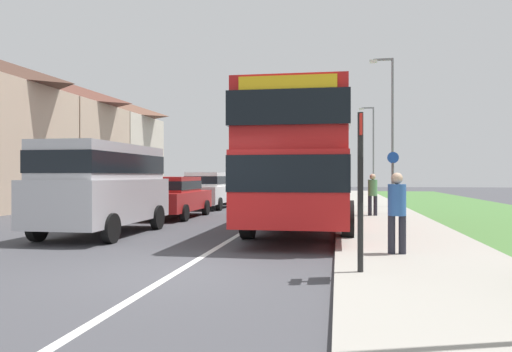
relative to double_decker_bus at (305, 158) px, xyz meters
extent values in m
plane|color=#424247|center=(-1.64, -7.36, -2.14)|extent=(120.00, 120.00, 0.00)
cube|color=silver|center=(-1.64, 0.64, -2.14)|extent=(0.14, 60.00, 0.01)
cube|color=#9E998E|center=(2.56, -1.36, -2.08)|extent=(3.20, 68.00, 0.12)
cube|color=red|center=(0.00, 0.00, -0.82)|extent=(2.50, 10.85, 1.65)
cube|color=red|center=(0.00, 0.00, 0.78)|extent=(2.45, 10.63, 1.55)
cube|color=black|center=(0.00, 0.00, -0.49)|extent=(2.52, 10.90, 0.76)
cube|color=black|center=(0.00, 0.00, 0.86)|extent=(2.52, 10.90, 0.72)
cube|color=gold|center=(0.00, -5.37, 1.28)|extent=(2.00, 0.08, 0.44)
cylinder|color=black|center=(-1.25, 3.36, -1.64)|extent=(0.30, 1.00, 1.00)
cylinder|color=black|center=(1.25, 3.36, -1.64)|extent=(0.30, 1.00, 1.00)
cylinder|color=black|center=(-1.25, -2.98, -1.64)|extent=(0.30, 1.00, 1.00)
cylinder|color=black|center=(1.25, -2.98, -1.64)|extent=(0.30, 1.00, 1.00)
cube|color=#B7B7BC|center=(-5.26, -2.85, -1.21)|extent=(1.95, 4.91, 1.15)
cube|color=#B7B7BC|center=(-5.26, -2.85, -0.16)|extent=(1.72, 4.52, 0.94)
cube|color=black|center=(-5.26, -2.85, -0.21)|extent=(1.76, 4.56, 0.53)
cylinder|color=black|center=(-6.22, -1.33, -1.78)|extent=(0.20, 0.72, 0.72)
cylinder|color=black|center=(-4.31, -1.33, -1.78)|extent=(0.20, 0.72, 0.72)
cylinder|color=black|center=(-6.22, -4.37, -1.78)|extent=(0.20, 0.72, 0.72)
cylinder|color=black|center=(-4.31, -4.37, -1.78)|extent=(0.20, 0.72, 0.72)
cube|color=#B21E1E|center=(-5.15, 2.60, -1.50)|extent=(1.78, 4.54, 0.69)
cube|color=#B21E1E|center=(-5.15, 2.37, -0.87)|extent=(1.57, 2.50, 0.57)
cube|color=black|center=(-5.15, 2.37, -0.90)|extent=(1.60, 2.52, 0.32)
cylinder|color=black|center=(-6.02, 4.01, -1.84)|extent=(0.20, 0.60, 0.60)
cylinder|color=black|center=(-4.27, 4.01, -1.84)|extent=(0.20, 0.60, 0.60)
cylinder|color=black|center=(-6.02, 1.19, -1.84)|extent=(0.20, 0.60, 0.60)
cylinder|color=black|center=(-4.27, 1.19, -1.84)|extent=(0.20, 0.60, 0.60)
cube|color=silver|center=(-5.18, 7.70, -1.45)|extent=(1.76, 4.09, 0.79)
cube|color=silver|center=(-5.18, 7.49, -0.72)|extent=(1.55, 2.25, 0.65)
cube|color=black|center=(-5.18, 7.49, -0.76)|extent=(1.59, 2.27, 0.36)
cylinder|color=black|center=(-6.04, 8.97, -1.84)|extent=(0.20, 0.60, 0.60)
cylinder|color=black|center=(-4.31, 8.97, -1.84)|extent=(0.20, 0.60, 0.60)
cylinder|color=black|center=(-6.04, 6.43, -1.84)|extent=(0.20, 0.60, 0.60)
cylinder|color=black|center=(-4.31, 6.43, -1.84)|extent=(0.20, 0.60, 0.60)
cube|color=slate|center=(-5.18, 12.33, -1.46)|extent=(1.78, 3.91, 0.76)
cube|color=slate|center=(-5.18, 12.13, -0.77)|extent=(1.57, 2.15, 0.62)
cube|color=black|center=(-5.18, 12.13, -0.80)|extent=(1.60, 2.17, 0.35)
cylinder|color=black|center=(-6.06, 13.54, -1.84)|extent=(0.20, 0.60, 0.60)
cylinder|color=black|center=(-4.31, 13.54, -1.84)|extent=(0.20, 0.60, 0.60)
cylinder|color=black|center=(-6.06, 11.12, -1.84)|extent=(0.20, 0.60, 0.60)
cylinder|color=black|center=(-4.31, 11.12, -1.84)|extent=(0.20, 0.60, 0.60)
cylinder|color=#23232D|center=(2.03, -5.59, -1.72)|extent=(0.14, 0.14, 0.85)
cylinder|color=#23232D|center=(2.23, -5.59, -1.72)|extent=(0.14, 0.14, 0.85)
cylinder|color=#2D599E|center=(2.13, -5.59, -0.99)|extent=(0.34, 0.34, 0.60)
sphere|color=tan|center=(2.13, -5.59, -0.58)|extent=(0.22, 0.22, 0.22)
cylinder|color=#23232D|center=(2.19, 3.39, -1.72)|extent=(0.14, 0.14, 0.85)
cylinder|color=#23232D|center=(2.39, 3.39, -1.72)|extent=(0.14, 0.14, 0.85)
cylinder|color=#518C56|center=(2.29, 3.39, -0.99)|extent=(0.34, 0.34, 0.60)
sphere|color=tan|center=(2.29, 3.39, -0.58)|extent=(0.22, 0.22, 0.22)
cylinder|color=black|center=(1.36, -7.49, -0.84)|extent=(0.09, 0.09, 2.60)
cube|color=red|center=(1.36, -7.49, 0.26)|extent=(0.04, 0.44, 0.32)
cube|color=black|center=(1.36, -7.47, -0.59)|extent=(0.06, 0.52, 0.68)
cylinder|color=slate|center=(3.13, 4.34, -1.09)|extent=(0.08, 0.08, 2.10)
cylinder|color=blue|center=(3.13, 4.34, 0.16)|extent=(0.44, 0.03, 0.44)
cylinder|color=slate|center=(3.60, 8.93, 1.47)|extent=(0.12, 0.12, 7.22)
cube|color=slate|center=(3.15, 8.93, 5.03)|extent=(0.90, 0.10, 0.10)
cube|color=silver|center=(2.70, 8.93, 4.96)|extent=(0.36, 0.20, 0.14)
cylinder|color=slate|center=(3.72, 23.33, 1.28)|extent=(0.12, 0.12, 6.84)
cube|color=slate|center=(3.27, 23.33, 4.65)|extent=(0.90, 0.10, 0.10)
cube|color=silver|center=(2.82, 23.33, 4.58)|extent=(0.36, 0.20, 0.14)
cube|color=#C1A88E|center=(-15.82, 11.25, 0.71)|extent=(7.40, 6.09, 5.71)
pyramid|color=brown|center=(-15.82, 11.25, 4.43)|extent=(7.40, 6.09, 1.72)
cube|color=beige|center=(-15.82, 17.46, 0.71)|extent=(7.40, 6.09, 5.71)
pyramid|color=brown|center=(-15.82, 17.46, 4.43)|extent=(7.40, 6.09, 1.72)
camera|label=1|loc=(1.01, -15.25, -0.52)|focal=34.38mm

